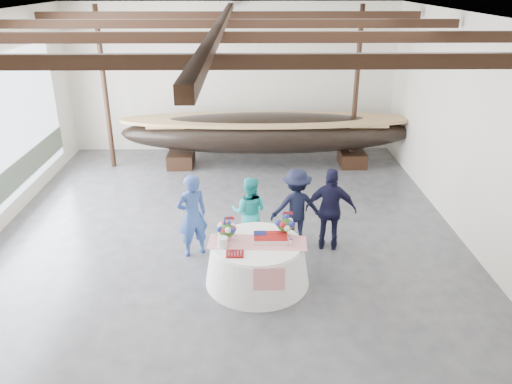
{
  "coord_description": "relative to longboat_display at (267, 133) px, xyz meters",
  "views": [
    {
      "loc": [
        0.46,
        -9.44,
        5.17
      ],
      "look_at": [
        0.61,
        -0.27,
        1.18
      ],
      "focal_mm": 35.0,
      "sensor_mm": 36.0,
      "label": 1
    }
  ],
  "objects": [
    {
      "name": "tabletop_items",
      "position": [
        -0.45,
        -5.98,
        -0.05
      ],
      "size": [
        1.78,
        0.97,
        0.4
      ],
      "color": "red",
      "rests_on": "banquet_table"
    },
    {
      "name": "floor",
      "position": [
        -1.01,
        -4.44,
        -1.01
      ],
      "size": [
        10.0,
        12.0,
        0.01
      ],
      "primitive_type": "cube",
      "color": "#3D3D42",
      "rests_on": "ground"
    },
    {
      "name": "ceiling",
      "position": [
        -1.01,
        -4.44,
        3.49
      ],
      "size": [
        10.0,
        12.0,
        0.01
      ],
      "primitive_type": "cube",
      "color": "white",
      "rests_on": "wall_back"
    },
    {
      "name": "wall_back",
      "position": [
        -1.01,
        1.56,
        1.24
      ],
      "size": [
        10.0,
        0.02,
        4.5
      ],
      "primitive_type": "cube",
      "color": "silver",
      "rests_on": "ground"
    },
    {
      "name": "guest_man_right",
      "position": [
        1.1,
        -4.9,
        -0.14
      ],
      "size": [
        1.08,
        0.59,
        1.74
      ],
      "primitive_type": "imported",
      "rotation": [
        0.0,
        0.0,
        2.97
      ],
      "color": "black",
      "rests_on": "ground"
    },
    {
      "name": "guest_man_left",
      "position": [
        0.43,
        -4.64,
        -0.19
      ],
      "size": [
        1.1,
        0.7,
        1.63
      ],
      "primitive_type": "imported",
      "rotation": [
        0.0,
        0.0,
        3.23
      ],
      "color": "black",
      "rests_on": "ground"
    },
    {
      "name": "longboat_display",
      "position": [
        0.0,
        0.0,
        0.0
      ],
      "size": [
        8.42,
        1.68,
        1.58
      ],
      "color": "black",
      "rests_on": "ground"
    },
    {
      "name": "pavilion_structure",
      "position": [
        -1.01,
        -3.67,
        2.99
      ],
      "size": [
        9.8,
        11.76,
        4.5
      ],
      "color": "black",
      "rests_on": "ground"
    },
    {
      "name": "guest_woman_blue",
      "position": [
        -1.66,
        -5.09,
        -0.15
      ],
      "size": [
        0.74,
        0.65,
        1.71
      ],
      "primitive_type": "imported",
      "rotation": [
        0.0,
        0.0,
        3.61
      ],
      "color": "#2B468B",
      "rests_on": "ground"
    },
    {
      "name": "wall_right",
      "position": [
        3.99,
        -4.44,
        1.24
      ],
      "size": [
        0.02,
        12.0,
        4.5
      ],
      "primitive_type": "cube",
      "color": "silver",
      "rests_on": "ground"
    },
    {
      "name": "wall_front",
      "position": [
        -1.01,
        -10.44,
        1.24
      ],
      "size": [
        10.0,
        0.02,
        4.5
      ],
      "primitive_type": "cube",
      "color": "silver",
      "rests_on": "ground"
    },
    {
      "name": "guest_woman_teal",
      "position": [
        -0.54,
        -4.76,
        -0.25
      ],
      "size": [
        0.83,
        0.69,
        1.52
      ],
      "primitive_type": "imported",
      "rotation": [
        0.0,
        0.0,
        2.96
      ],
      "color": "#21AEAD",
      "rests_on": "ground"
    },
    {
      "name": "banquet_table",
      "position": [
        -0.4,
        -6.11,
        -0.6
      ],
      "size": [
        1.89,
        1.89,
        0.81
      ],
      "color": "white",
      "rests_on": "ground"
    }
  ]
}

